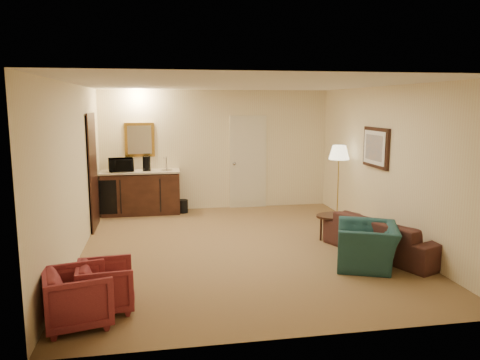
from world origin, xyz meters
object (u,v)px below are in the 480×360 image
(wetbar_cabinet, at_px, (141,192))
(rose_chair_far, at_px, (78,295))
(coffee_table, at_px, (338,228))
(microwave, at_px, (121,163))
(sofa, at_px, (386,230))
(rose_chair_near, at_px, (106,284))
(teal_armchair, at_px, (367,238))
(floor_lamp, at_px, (338,183))
(coffee_maker, at_px, (147,164))
(waste_bin, at_px, (183,206))

(wetbar_cabinet, height_order, rose_chair_far, wetbar_cabinet)
(coffee_table, height_order, microwave, microwave)
(sofa, xyz_separation_m, rose_chair_near, (-4.05, -1.30, -0.08))
(teal_armchair, bearing_deg, rose_chair_near, -54.33)
(floor_lamp, height_order, microwave, floor_lamp)
(rose_chair_far, distance_m, microwave, 5.07)
(coffee_table, relative_size, coffee_maker, 2.57)
(wetbar_cabinet, height_order, rose_chair_near, wetbar_cabinet)
(rose_chair_near, xyz_separation_m, rose_chair_far, (-0.25, -0.33, 0.03))
(teal_armchair, xyz_separation_m, floor_lamp, (0.57, 2.56, 0.35))
(wetbar_cabinet, xyz_separation_m, waste_bin, (0.87, -0.07, -0.32))
(teal_armchair, bearing_deg, rose_chair_far, -50.53)
(sofa, distance_m, coffee_maker, 5.03)
(sofa, relative_size, rose_chair_near, 3.20)
(teal_armchair, height_order, waste_bin, teal_armchair)
(rose_chair_far, xyz_separation_m, coffee_table, (3.86, 2.45, -0.11))
(coffee_table, bearing_deg, waste_bin, 134.59)
(floor_lamp, xyz_separation_m, coffee_maker, (-3.71, 1.28, 0.31))
(wetbar_cabinet, distance_m, microwave, 0.74)
(waste_bin, height_order, coffee_maker, coffee_maker)
(wetbar_cabinet, xyz_separation_m, sofa, (3.80, -3.42, -0.07))
(sofa, height_order, rose_chair_far, sofa)
(sofa, distance_m, rose_chair_far, 4.60)
(sofa, relative_size, coffee_table, 2.54)
(wetbar_cabinet, height_order, waste_bin, wetbar_cabinet)
(wetbar_cabinet, distance_m, teal_armchair, 5.08)
(wetbar_cabinet, height_order, teal_armchair, wetbar_cabinet)
(waste_bin, relative_size, coffee_maker, 0.92)
(wetbar_cabinet, relative_size, coffee_maker, 5.39)
(coffee_table, xyz_separation_m, coffee_maker, (-3.23, 2.56, 0.85))
(coffee_table, distance_m, coffee_maker, 4.21)
(sofa, bearing_deg, wetbar_cabinet, 25.34)
(wetbar_cabinet, xyz_separation_m, coffee_table, (3.36, -2.60, -0.24))
(waste_bin, height_order, microwave, microwave)
(coffee_maker, bearing_deg, sofa, -52.90)
(sofa, xyz_separation_m, teal_armchair, (-0.52, -0.46, 0.02))
(floor_lamp, bearing_deg, coffee_maker, 160.95)
(floor_lamp, bearing_deg, wetbar_cabinet, 161.08)
(wetbar_cabinet, bearing_deg, rose_chair_near, -93.03)
(rose_chair_near, height_order, coffee_table, rose_chair_near)
(waste_bin, bearing_deg, rose_chair_far, -105.35)
(teal_armchair, bearing_deg, wetbar_cabinet, -117.49)
(wetbar_cabinet, distance_m, floor_lamp, 4.08)
(sofa, xyz_separation_m, rose_chair_far, (-4.30, -1.63, -0.05))
(wetbar_cabinet, xyz_separation_m, teal_armchair, (3.28, -3.88, -0.05))
(rose_chair_near, height_order, rose_chair_far, rose_chair_far)
(sofa, distance_m, rose_chair_near, 4.25)
(sofa, xyz_separation_m, coffee_table, (-0.44, 0.82, -0.16))
(sofa, bearing_deg, waste_bin, 18.54)
(coffee_table, xyz_separation_m, microwave, (-3.75, 2.57, 0.86))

